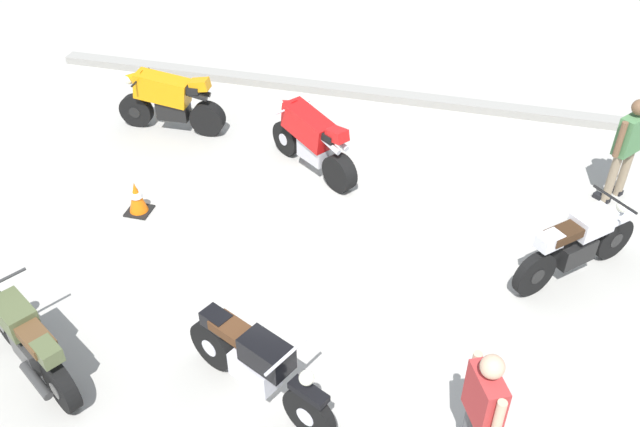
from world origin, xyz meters
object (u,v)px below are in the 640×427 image
Objects in this scene: traffic_cone at (137,198)px; motorcycle_black_cruiser at (257,365)px; motorcycle_silver_cruiser at (577,244)px; person_in_green_shirt at (628,144)px; motorcycle_orange_sportbike at (169,100)px; motorcycle_olive_vintage at (29,342)px; person_in_red_shirt at (482,409)px; motorcycle_red_sportbike at (312,139)px.

motorcycle_black_cruiser is at bearing -44.16° from traffic_cone.
motorcycle_black_cruiser is (-3.42, -2.96, 0.00)m from motorcycle_silver_cruiser.
motorcycle_black_cruiser is at bearing 87.93° from person_in_green_shirt.
person_in_green_shirt is (4.10, 4.93, 0.45)m from motorcycle_black_cruiser.
motorcycle_orange_sportbike reaches higher than motorcycle_olive_vintage.
person_in_red_shirt reaches higher than traffic_cone.
motorcycle_silver_cruiser is at bearing 1.84° from traffic_cone.
motorcycle_orange_sportbike is 1.15× the size of person_in_green_shirt.
person_in_red_shirt reaches higher than motorcycle_olive_vintage.
motorcycle_orange_sportbike is 7.91m from person_in_red_shirt.
person_in_green_shirt is (4.71, 0.42, 0.38)m from motorcycle_red_sportbike.
motorcycle_orange_sportbike is 1.11× the size of motorcycle_olive_vintage.
motorcycle_red_sportbike reaches higher than motorcycle_silver_cruiser.
motorcycle_olive_vintage is 3.31× the size of traffic_cone.
traffic_cone is at bearing -54.39° from motorcycle_olive_vintage.
motorcycle_black_cruiser is (0.60, -4.51, -0.07)m from motorcycle_red_sportbike.
motorcycle_red_sportbike is at bearing -81.48° from motorcycle_olive_vintage.
traffic_cone is (-6.26, -0.20, -0.26)m from motorcycle_silver_cruiser.
motorcycle_silver_cruiser is at bearing 108.53° from person_in_green_shirt.
person_in_green_shirt is at bearing -139.06° from motorcycle_red_sportbike.
motorcycle_silver_cruiser is at bearing -165.18° from motorcycle_red_sportbike.
motorcycle_silver_cruiser is 2.13m from person_in_green_shirt.
motorcycle_olive_vintage is 1.11× the size of motorcycle_silver_cruiser.
motorcycle_silver_cruiser is 6.27m from traffic_cone.
motorcycle_orange_sportbike is 5.51m from motorcycle_olive_vintage.
person_in_red_shirt reaches higher than motorcycle_silver_cruiser.
motorcycle_black_cruiser is at bearing 121.38° from motorcycle_orange_sportbike.
motorcycle_black_cruiser is 2.41m from person_in_red_shirt.
motorcycle_orange_sportbike is at bearing -51.05° from motorcycle_olive_vintage.
motorcycle_orange_sportbike is at bearing 36.03° from person_in_green_shirt.
motorcycle_silver_cruiser is 0.93× the size of motorcycle_red_sportbike.
motorcycle_red_sportbike is at bearing -84.65° from person_in_red_shirt.
motorcycle_orange_sportbike is at bearing -69.83° from person_in_red_shirt.
motorcycle_black_cruiser is 3.97m from traffic_cone.
person_in_green_shirt reaches higher than motorcycle_silver_cruiser.
motorcycle_red_sportbike is (1.99, 4.82, 0.11)m from motorcycle_olive_vintage.
motorcycle_orange_sportbike is 1.17× the size of person_in_red_shirt.
motorcycle_olive_vintage is 6.84m from motorcycle_silver_cruiser.
motorcycle_olive_vintage is at bearing -26.16° from person_in_red_shirt.
person_in_red_shirt is at bearing 109.19° from person_in_green_shirt.
person_in_green_shirt is (0.68, 1.97, 0.45)m from motorcycle_silver_cruiser.
motorcycle_silver_cruiser is 2.98× the size of traffic_cone.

